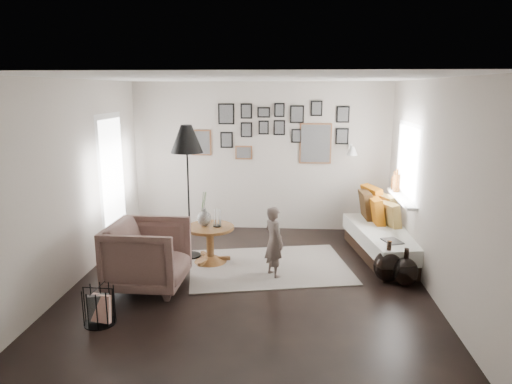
# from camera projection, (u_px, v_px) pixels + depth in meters

# --- Properties ---
(ground) EXTENTS (4.80, 4.80, 0.00)m
(ground) POSITION_uv_depth(u_px,v_px,m) (250.00, 282.00, 5.98)
(ground) COLOR black
(ground) RESTS_ON ground
(wall_back) EXTENTS (4.50, 0.00, 4.50)m
(wall_back) POSITION_uv_depth(u_px,v_px,m) (261.00, 157.00, 8.03)
(wall_back) COLOR #AFA599
(wall_back) RESTS_ON ground
(wall_front) EXTENTS (4.50, 0.00, 4.50)m
(wall_front) POSITION_uv_depth(u_px,v_px,m) (221.00, 252.00, 3.36)
(wall_front) COLOR #AFA599
(wall_front) RESTS_ON ground
(wall_left) EXTENTS (0.00, 4.80, 4.80)m
(wall_left) POSITION_uv_depth(u_px,v_px,m) (75.00, 183.00, 5.85)
(wall_left) COLOR #AFA599
(wall_left) RESTS_ON ground
(wall_right) EXTENTS (0.00, 4.80, 4.80)m
(wall_right) POSITION_uv_depth(u_px,v_px,m) (433.00, 188.00, 5.54)
(wall_right) COLOR #AFA599
(wall_right) RESTS_ON ground
(ceiling) EXTENTS (4.80, 4.80, 0.00)m
(ceiling) POSITION_uv_depth(u_px,v_px,m) (249.00, 78.00, 5.40)
(ceiling) COLOR white
(ceiling) RESTS_ON wall_back
(door_left) EXTENTS (0.00, 2.14, 2.14)m
(door_left) POSITION_uv_depth(u_px,v_px,m) (112.00, 183.00, 7.07)
(door_left) COLOR white
(door_left) RESTS_ON wall_left
(window_right) EXTENTS (0.15, 1.32, 1.30)m
(window_right) POSITION_uv_depth(u_px,v_px,m) (399.00, 193.00, 6.93)
(window_right) COLOR white
(window_right) RESTS_ON wall_right
(gallery_wall) EXTENTS (2.74, 0.03, 1.08)m
(gallery_wall) POSITION_uv_depth(u_px,v_px,m) (277.00, 132.00, 7.89)
(gallery_wall) COLOR brown
(gallery_wall) RESTS_ON wall_back
(wall_sconce) EXTENTS (0.18, 0.36, 0.16)m
(wall_sconce) POSITION_uv_depth(u_px,v_px,m) (352.00, 151.00, 7.62)
(wall_sconce) COLOR white
(wall_sconce) RESTS_ON wall_back
(rug) EXTENTS (2.48, 1.95, 0.01)m
(rug) POSITION_uv_depth(u_px,v_px,m) (269.00, 266.00, 6.49)
(rug) COLOR beige
(rug) RESTS_ON ground
(pedestal_table) EXTENTS (0.70, 0.70, 0.55)m
(pedestal_table) POSITION_uv_depth(u_px,v_px,m) (210.00, 246.00, 6.60)
(pedestal_table) COLOR brown
(pedestal_table) RESTS_ON ground
(vase) EXTENTS (0.20, 0.20, 0.50)m
(vase) POSITION_uv_depth(u_px,v_px,m) (204.00, 216.00, 6.53)
(vase) COLOR black
(vase) RESTS_ON pedestal_table
(candles) EXTENTS (0.12, 0.12, 0.26)m
(candles) POSITION_uv_depth(u_px,v_px,m) (217.00, 218.00, 6.50)
(candles) COLOR black
(candles) RESTS_ON pedestal_table
(daybed) EXTENTS (1.11, 2.02, 0.93)m
(daybed) POSITION_uv_depth(u_px,v_px,m) (386.00, 236.00, 6.90)
(daybed) COLOR black
(daybed) RESTS_ON ground
(magazine_on_daybed) EXTENTS (0.29, 0.34, 0.02)m
(magazine_on_daybed) POSITION_uv_depth(u_px,v_px,m) (392.00, 241.00, 6.25)
(magazine_on_daybed) COLOR black
(magazine_on_daybed) RESTS_ON daybed
(armchair) EXTENTS (0.97, 0.94, 0.86)m
(armchair) POSITION_uv_depth(u_px,v_px,m) (148.00, 255.00, 5.74)
(armchair) COLOR brown
(armchair) RESTS_ON ground
(armchair_cushion) EXTENTS (0.41, 0.42, 0.18)m
(armchair_cushion) POSITION_uv_depth(u_px,v_px,m) (151.00, 250.00, 5.77)
(armchair_cushion) COLOR silver
(armchair_cushion) RESTS_ON armchair
(floor_lamp) EXTENTS (0.46, 0.46, 1.98)m
(floor_lamp) POSITION_uv_depth(u_px,v_px,m) (187.00, 144.00, 6.51)
(floor_lamp) COLOR black
(floor_lamp) RESTS_ON ground
(magazine_basket) EXTENTS (0.34, 0.34, 0.41)m
(magazine_basket) POSITION_uv_depth(u_px,v_px,m) (99.00, 306.00, 4.89)
(magazine_basket) COLOR black
(magazine_basket) RESTS_ON ground
(demijohn_large) EXTENTS (0.37, 0.37, 0.55)m
(demijohn_large) POSITION_uv_depth(u_px,v_px,m) (388.00, 266.00, 5.96)
(demijohn_large) COLOR black
(demijohn_large) RESTS_ON ground
(demijohn_small) EXTENTS (0.32, 0.32, 0.50)m
(demijohn_small) POSITION_uv_depth(u_px,v_px,m) (405.00, 272.00, 5.84)
(demijohn_small) COLOR black
(demijohn_small) RESTS_ON ground
(child) EXTENTS (0.39, 0.42, 0.97)m
(child) POSITION_uv_depth(u_px,v_px,m) (274.00, 242.00, 6.07)
(child) COLOR brown
(child) RESTS_ON ground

